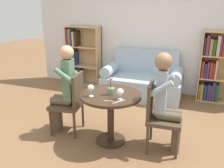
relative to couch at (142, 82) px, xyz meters
name	(u,v)px	position (x,y,z in m)	size (l,w,h in m)	color
ground_plane	(111,141)	(0.00, -1.82, -0.31)	(16.00, 16.00, 0.00)	brown
back_wall	(149,28)	(0.00, 0.43, 1.04)	(5.20, 0.05, 2.70)	silver
round_table	(111,106)	(0.00, -1.82, 0.22)	(0.81, 0.81, 0.70)	#382619
couch	(142,82)	(0.00, 0.00, 0.00)	(1.56, 0.80, 0.92)	#9EB2C6
bookshelf_left	(80,57)	(-1.55, 0.27, 0.33)	(0.78, 0.28, 1.35)	tan
bookshelf_right	(216,69)	(1.35, 0.26, 0.33)	(0.78, 0.28, 1.35)	tan
chair_left	(71,101)	(-0.63, -1.77, 0.18)	(0.47, 0.47, 0.90)	#473828
chair_right	(159,114)	(0.63, -1.75, 0.18)	(0.45, 0.45, 0.90)	#473828
person_left	(64,89)	(-0.72, -1.79, 0.36)	(0.45, 0.38, 1.29)	brown
person_right	(167,100)	(0.71, -1.74, 0.38)	(0.43, 0.36, 1.28)	brown
wine_glass_left	(91,88)	(-0.20, -1.98, 0.50)	(0.08, 0.08, 0.15)	white
wine_glass_right	(120,92)	(0.18, -1.96, 0.49)	(0.09, 0.09, 0.14)	white
flower_vase	(111,89)	(0.01, -1.83, 0.47)	(0.10, 0.10, 0.24)	gray
knife_left_setting	(119,102)	(0.19, -2.03, 0.39)	(0.12, 0.16, 0.00)	silver
fork_left_setting	(112,101)	(0.10, -2.04, 0.39)	(0.19, 0.06, 0.00)	silver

